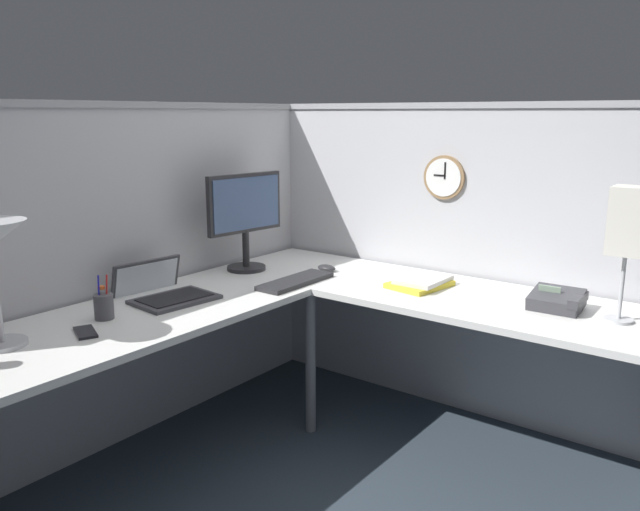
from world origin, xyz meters
TOP-DOWN VIEW (x-y plane):
  - ground_plane at (0.00, 0.00)m, footprint 6.80×6.80m
  - cubicle_wall_back at (-0.36, 0.87)m, footprint 2.57×0.12m
  - cubicle_wall_right at (0.87, -0.27)m, footprint 0.12×2.37m
  - desk at (-0.15, -0.05)m, footprint 2.35×2.15m
  - monitor at (0.23, 0.64)m, footprint 0.46×0.20m
  - laptop at (-0.36, 0.59)m, footprint 0.38×0.41m
  - keyboard at (0.17, 0.26)m, footprint 0.43×0.14m
  - computer_mouse at (0.46, 0.29)m, footprint 0.06×0.10m
  - pen_cup at (-0.70, 0.53)m, footprint 0.08×0.08m
  - cell_phone at (-0.85, 0.43)m, footprint 0.12×0.16m
  - office_phone at (0.51, -0.87)m, footprint 0.20×0.21m
  - book_stack at (0.48, -0.25)m, footprint 0.31×0.25m
  - desk_lamp_paper at (0.49, -1.11)m, footprint 0.13×0.13m
  - wall_clock at (0.82, -0.18)m, footprint 0.04×0.22m

SIDE VIEW (x-z plane):
  - ground_plane at x=0.00m, z-range 0.00..0.00m
  - desk at x=-0.15m, z-range 0.27..1.00m
  - cell_phone at x=-0.85m, z-range 0.73..0.74m
  - keyboard at x=0.17m, z-range 0.73..0.75m
  - computer_mouse at x=0.46m, z-range 0.73..0.76m
  - book_stack at x=0.48m, z-range 0.73..0.77m
  - laptop at x=-0.36m, z-range 0.65..0.86m
  - office_phone at x=0.51m, z-range 0.71..0.82m
  - pen_cup at x=-0.70m, z-range 0.69..0.87m
  - cubicle_wall_back at x=-0.36m, z-range 0.00..1.58m
  - cubicle_wall_right at x=0.87m, z-range 0.00..1.58m
  - monitor at x=0.23m, z-range 0.77..1.27m
  - desk_lamp_paper at x=0.49m, z-range 0.85..1.38m
  - wall_clock at x=0.82m, z-range 1.10..1.32m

